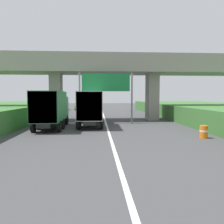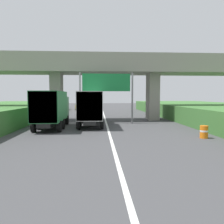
% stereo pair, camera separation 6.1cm
% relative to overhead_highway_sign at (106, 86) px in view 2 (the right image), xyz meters
% --- Properties ---
extents(lane_centre_stripe, '(0.20, 89.60, 0.01)m').
position_rel_overhead_highway_sign_xyz_m(lane_centre_stripe, '(0.00, -2.45, -4.11)').
color(lane_centre_stripe, white).
rests_on(lane_centre_stripe, ground).
extents(overpass_bridge, '(40.00, 4.80, 8.04)m').
position_rel_overhead_highway_sign_xyz_m(overpass_bridge, '(0.00, 3.75, 1.99)').
color(overpass_bridge, gray).
rests_on(overpass_bridge, ground).
extents(overhead_highway_sign, '(5.88, 0.18, 5.54)m').
position_rel_overhead_highway_sign_xyz_m(overhead_highway_sign, '(0.00, 0.00, 0.00)').
color(overhead_highway_sign, slate).
rests_on(overhead_highway_sign, ground).
extents(truck_green, '(2.44, 7.30, 3.44)m').
position_rel_overhead_highway_sign_xyz_m(truck_green, '(-5.18, -3.28, -2.18)').
color(truck_green, black).
rests_on(truck_green, ground).
extents(truck_white, '(2.44, 7.30, 3.44)m').
position_rel_overhead_highway_sign_xyz_m(truck_white, '(-1.63, -1.87, -2.18)').
color(truck_white, black).
rests_on(truck_white, ground).
extents(car_yellow, '(1.86, 4.10, 1.72)m').
position_rel_overhead_highway_sign_xyz_m(car_yellow, '(-4.89, 24.93, -3.25)').
color(car_yellow, gold).
rests_on(car_yellow, ground).
extents(construction_barrel_3, '(0.57, 0.57, 0.90)m').
position_rel_overhead_highway_sign_xyz_m(construction_barrel_3, '(6.68, -8.91, -3.65)').
color(construction_barrel_3, orange).
rests_on(construction_barrel_3, ground).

